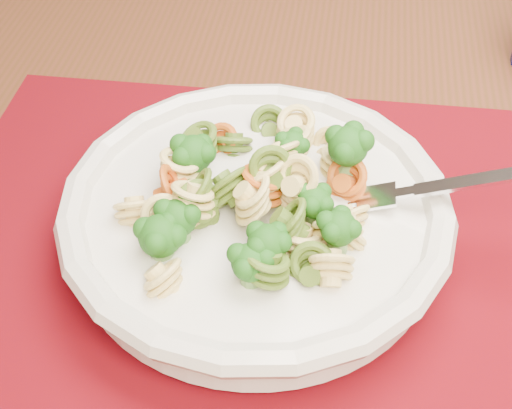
% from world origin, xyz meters
% --- Properties ---
extents(dining_table, '(1.70, 1.36, 0.76)m').
position_xyz_m(dining_table, '(-0.49, 0.31, 0.66)').
color(dining_table, '#4C2415').
rests_on(dining_table, ground).
extents(placemat, '(0.52, 0.46, 0.00)m').
position_xyz_m(placemat, '(-0.41, 0.25, 0.76)').
color(placemat, '#520304').
rests_on(placemat, dining_table).
extents(pasta_bowl, '(0.26, 0.26, 0.05)m').
position_xyz_m(pasta_bowl, '(-0.39, 0.25, 0.79)').
color(pasta_bowl, beige).
rests_on(pasta_bowl, placemat).
extents(pasta_broccoli_heap, '(0.22, 0.22, 0.06)m').
position_xyz_m(pasta_broccoli_heap, '(-0.39, 0.25, 0.81)').
color(pasta_broccoli_heap, '#E7C272').
rests_on(pasta_broccoli_heap, pasta_bowl).
extents(fork, '(0.18, 0.08, 0.08)m').
position_xyz_m(fork, '(-0.32, 0.28, 0.81)').
color(fork, silver).
rests_on(fork, pasta_bowl).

